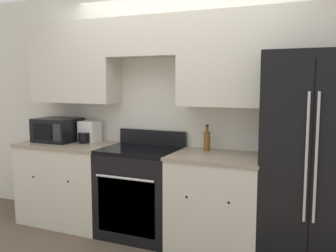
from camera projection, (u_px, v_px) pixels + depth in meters
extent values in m
plane|color=brown|center=(155.00, 251.00, 3.54)|extent=(12.00, 12.00, 0.00)
cube|color=silver|center=(181.00, 110.00, 3.99)|extent=(8.00, 0.06, 2.60)
cube|color=beige|center=(74.00, 63.00, 4.24)|extent=(1.05, 0.33, 0.89)
cube|color=beige|center=(146.00, 37.00, 3.85)|extent=(0.79, 0.33, 0.40)
cube|color=beige|center=(268.00, 58.00, 3.38)|extent=(1.67, 0.33, 0.89)
cube|color=beige|center=(69.00, 184.00, 4.26)|extent=(1.05, 0.62, 0.88)
cube|color=gray|center=(68.00, 144.00, 4.21)|extent=(1.07, 0.64, 0.03)
sphere|color=black|center=(33.00, 177.00, 4.06)|extent=(0.03, 0.03, 0.03)
sphere|color=black|center=(68.00, 181.00, 3.87)|extent=(0.03, 0.03, 0.03)
cube|color=beige|center=(217.00, 204.00, 3.56)|extent=(0.86, 0.62, 0.88)
cube|color=gray|center=(218.00, 157.00, 3.51)|extent=(0.88, 0.64, 0.03)
sphere|color=black|center=(187.00, 197.00, 3.35)|extent=(0.03, 0.03, 0.03)
sphere|color=black|center=(229.00, 202.00, 3.19)|extent=(0.03, 0.03, 0.03)
cube|color=black|center=(141.00, 194.00, 3.89)|extent=(0.79, 0.62, 0.87)
cube|color=black|center=(126.00, 207.00, 3.62)|extent=(0.63, 0.01, 0.56)
cube|color=black|center=(140.00, 151.00, 3.84)|extent=(0.79, 0.62, 0.04)
cube|color=black|center=(152.00, 137.00, 4.08)|extent=(0.79, 0.04, 0.16)
cylinder|color=silver|center=(124.00, 178.00, 3.57)|extent=(0.63, 0.02, 0.02)
cube|color=black|center=(313.00, 161.00, 3.20)|extent=(0.81, 0.68, 1.85)
cube|color=black|center=(311.00, 169.00, 2.89)|extent=(0.01, 0.01, 1.70)
cylinder|color=#B7B7BC|center=(307.00, 158.00, 2.87)|extent=(0.02, 0.02, 1.02)
cylinder|color=#B7B7BC|center=(316.00, 158.00, 2.85)|extent=(0.02, 0.02, 1.02)
cube|color=black|center=(58.00, 130.00, 4.31)|extent=(0.46, 0.41, 0.27)
cube|color=black|center=(42.00, 132.00, 4.14)|extent=(0.25, 0.01, 0.17)
cube|color=#262628|center=(57.00, 133.00, 4.06)|extent=(0.10, 0.01, 0.19)
cylinder|color=brown|center=(207.00, 141.00, 3.73)|extent=(0.06, 0.06, 0.19)
cylinder|color=brown|center=(207.00, 129.00, 3.72)|extent=(0.03, 0.03, 0.05)
cylinder|color=black|center=(207.00, 126.00, 3.71)|extent=(0.03, 0.03, 0.02)
cube|color=white|center=(90.00, 131.00, 4.27)|extent=(0.20, 0.19, 0.24)
cylinder|color=black|center=(84.00, 137.00, 4.18)|extent=(0.14, 0.14, 0.11)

